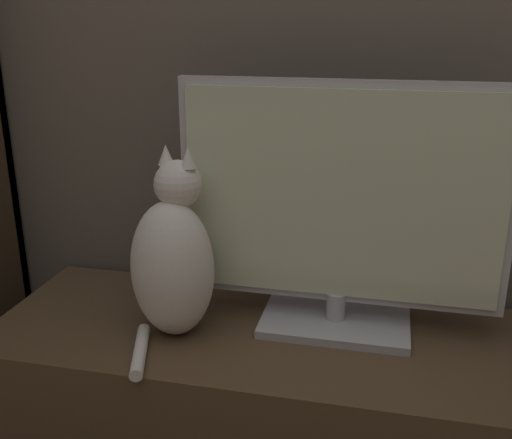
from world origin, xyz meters
TOP-DOWN VIEW (x-y plane):
  - tv_stand at (0.00, 0.93)m, footprint 1.46×0.49m
  - tv at (0.07, 1.00)m, footprint 0.74×0.21m
  - cat at (-0.28, 0.89)m, footprint 0.24×0.33m

SIDE VIEW (x-z plane):
  - tv_stand at x=0.00m, z-range 0.00..0.46m
  - cat at x=-0.28m, z-range 0.42..0.85m
  - tv at x=0.07m, z-range 0.46..1.03m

